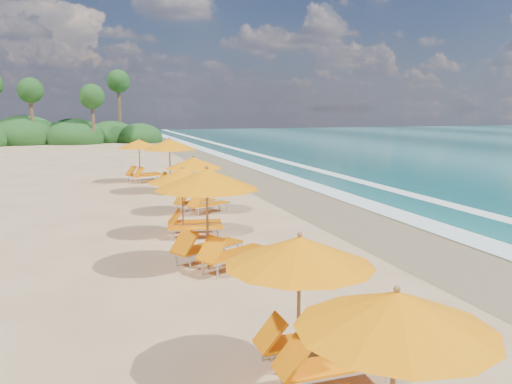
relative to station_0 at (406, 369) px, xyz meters
name	(u,v)px	position (x,y,z in m)	size (l,w,h in m)	color
ground	(256,230)	(1.96, 10.85, -1.14)	(160.00, 160.00, 0.00)	tan
wet_sand	(370,221)	(5.96, 10.85, -1.14)	(4.00, 160.00, 0.01)	olive
surf_foam	(438,216)	(8.66, 10.85, -1.12)	(4.00, 160.00, 0.01)	white
station_0	(406,369)	(0.00, 0.00, 0.00)	(2.33, 2.19, 2.04)	olive
station_1	(310,296)	(-0.12, 2.12, 0.03)	(2.24, 2.06, 2.09)	olive
station_2	(213,211)	(-0.18, 7.51, 0.22)	(3.25, 3.25, 2.44)	olive
station_3	(188,197)	(-0.15, 10.84, 0.01)	(2.46, 2.35, 2.06)	olive
station_4	(197,181)	(0.83, 14.18, 0.02)	(2.74, 2.74, 2.08)	olive
station_5	(174,162)	(0.80, 19.07, 0.24)	(2.69, 2.49, 2.47)	olive
station_6	(143,157)	(-0.18, 23.02, 0.11)	(2.89, 2.84, 2.24)	olive
treeline	(35,135)	(-7.98, 56.36, -0.15)	(25.80, 8.80, 9.74)	#163D14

